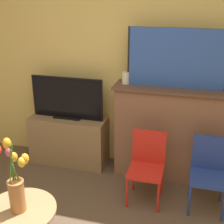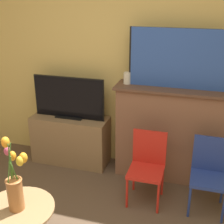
% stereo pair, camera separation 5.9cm
% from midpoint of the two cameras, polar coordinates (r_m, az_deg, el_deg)
% --- Properties ---
extents(wall_back, '(8.00, 0.06, 2.70)m').
position_cam_midpoint_polar(wall_back, '(3.52, 2.74, 10.68)').
color(wall_back, '#E0BC66').
rests_on(wall_back, ground).
extents(fireplace_mantel, '(1.23, 0.38, 1.06)m').
position_cam_midpoint_polar(fireplace_mantel, '(3.51, 9.97, -3.56)').
color(fireplace_mantel, brown).
rests_on(fireplace_mantel, ground).
extents(painting, '(1.01, 0.03, 0.61)m').
position_cam_midpoint_polar(painting, '(3.26, 11.24, 9.57)').
color(painting, black).
rests_on(painting, fireplace_mantel).
extents(mantel_candle, '(0.08, 0.08, 0.13)m').
position_cam_midpoint_polar(mantel_candle, '(3.39, 2.02, 6.24)').
color(mantel_candle, silver).
rests_on(mantel_candle, fireplace_mantel).
extents(tv_stand, '(0.92, 0.36, 0.59)m').
position_cam_midpoint_polar(tv_stand, '(3.87, -8.28, -5.09)').
color(tv_stand, olive).
rests_on(tv_stand, ground).
extents(tv_monitor, '(0.86, 0.12, 0.50)m').
position_cam_midpoint_polar(tv_monitor, '(3.66, -8.69, 2.43)').
color(tv_monitor, black).
rests_on(tv_monitor, tv_stand).
extents(chair_red, '(0.34, 0.34, 0.72)m').
position_cam_midpoint_polar(chair_red, '(3.16, 5.89, -9.21)').
color(chair_red, red).
rests_on(chair_red, ground).
extents(chair_blue, '(0.34, 0.34, 0.72)m').
position_cam_midpoint_polar(chair_blue, '(3.17, 16.74, -10.01)').
color(chair_blue, navy).
rests_on(chair_blue, ground).
extents(vase_tulips, '(0.17, 0.21, 0.57)m').
position_cam_midpoint_polar(vase_tulips, '(2.37, -17.85, -12.37)').
color(vase_tulips, '#AD6B38').
rests_on(vase_tulips, side_table).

